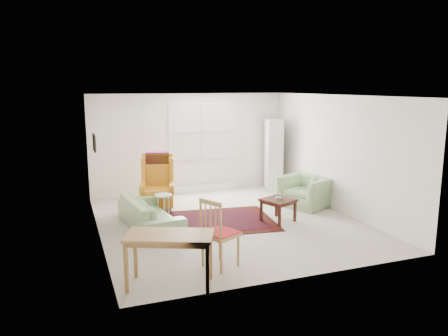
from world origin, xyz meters
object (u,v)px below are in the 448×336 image
object	(u,v)px
stool	(164,205)
cabinet	(274,155)
desk	(170,260)
wingback_chair	(157,182)
sofa	(150,208)
armchair	(306,189)
coffee_table	(278,210)
desk_chair	(221,232)

from	to	relation	value
stool	cabinet	bearing A→B (deg)	23.43
desk	wingback_chair	bearing A→B (deg)	80.54
stool	wingback_chair	bearing A→B (deg)	89.76
sofa	stool	size ratio (longest dim) A/B	4.06
desk	sofa	bearing A→B (deg)	85.06
stool	desk	bearing A→B (deg)	-101.09
sofa	armchair	xyz separation A→B (m)	(3.59, 0.30, 0.01)
coffee_table	cabinet	bearing A→B (deg)	65.36
desk	armchair	bearing A→B (deg)	36.81
desk	desk_chair	bearing A→B (deg)	23.67
sofa	cabinet	world-z (taller)	cabinet
coffee_table	stool	xyz separation A→B (m)	(-2.08, 1.13, 0.01)
coffee_table	desk	distance (m)	3.40
wingback_chair	desk	xyz separation A→B (m)	(-0.63, -3.76, -0.25)
stool	cabinet	world-z (taller)	cabinet
sofa	desk_chair	xyz separation A→B (m)	(0.65, -2.17, 0.14)
armchair	wingback_chair	distance (m)	3.32
cabinet	desk_chair	size ratio (longest dim) A/B	1.71
sofa	desk	bearing A→B (deg)	168.20
stool	desk_chair	world-z (taller)	desk_chair
coffee_table	cabinet	distance (m)	2.87
armchair	coffee_table	xyz separation A→B (m)	(-1.11, -0.79, -0.17)
coffee_table	stool	distance (m)	2.37
sofa	wingback_chair	xyz separation A→B (m)	(0.41, 1.21, 0.22)
armchair	coffee_table	bearing A→B (deg)	-78.58
armchair	stool	size ratio (longest dim) A/B	2.16
armchair	desk_chair	size ratio (longest dim) A/B	0.97
desk_chair	cabinet	bearing A→B (deg)	-62.29
desk	desk_chair	size ratio (longest dim) A/B	1.09
wingback_chair	desk_chair	bearing A→B (deg)	-70.98
sofa	desk	distance (m)	2.56
desk_chair	desk	bearing A→B (deg)	86.83
sofa	coffee_table	bearing A→B (deg)	-108.07
armchair	desk	world-z (taller)	armchair
stool	cabinet	size ratio (longest dim) A/B	0.26
coffee_table	stool	size ratio (longest dim) A/B	1.19
sofa	stool	distance (m)	0.77
desk	desk_chair	world-z (taller)	desk_chair
cabinet	wingback_chair	bearing A→B (deg)	-149.23
wingback_chair	coffee_table	world-z (taller)	wingback_chair
armchair	cabinet	xyz separation A→B (m)	(0.05, 1.74, 0.51)
armchair	desk_chair	xyz separation A→B (m)	(-2.94, -2.47, 0.13)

